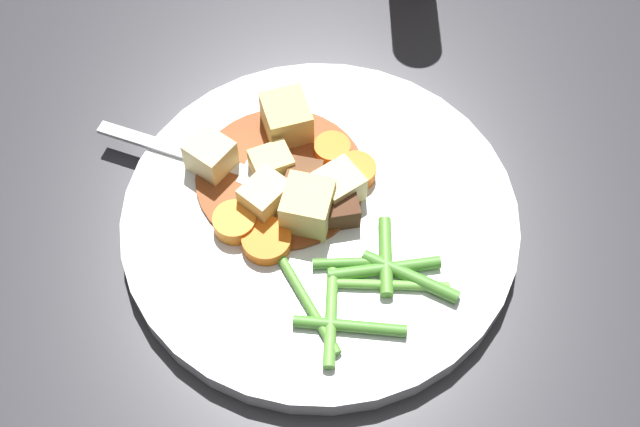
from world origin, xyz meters
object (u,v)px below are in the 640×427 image
(dinner_plate, at_px, (320,220))
(carrot_slice_2, at_px, (267,241))
(potato_chunk_2, at_px, (286,119))
(meat_chunk_1, at_px, (302,179))
(potato_chunk_3, at_px, (271,165))
(potato_chunk_4, at_px, (339,186))
(potato_chunk_1, at_px, (265,197))
(meat_chunk_0, at_px, (340,208))
(carrot_slice_0, at_px, (332,149))
(carrot_slice_1, at_px, (235,223))
(potato_chunk_0, at_px, (309,209))
(carrot_slice_3, at_px, (356,171))
(potato_chunk_5, at_px, (211,156))
(fork, at_px, (215,163))

(dinner_plate, height_order, carrot_slice_2, carrot_slice_2)
(potato_chunk_2, height_order, meat_chunk_1, potato_chunk_2)
(potato_chunk_3, distance_m, potato_chunk_4, 0.05)
(potato_chunk_1, relative_size, potato_chunk_4, 1.06)
(carrot_slice_2, relative_size, potato_chunk_4, 1.18)
(meat_chunk_0, bearing_deg, potato_chunk_1, 56.51)
(potato_chunk_2, relative_size, meat_chunk_0, 1.44)
(potato_chunk_3, bearing_deg, carrot_slice_0, -93.82)
(carrot_slice_1, xyz_separation_m, potato_chunk_4, (-0.01, -0.08, 0.01))
(carrot_slice_2, bearing_deg, dinner_plate, -81.35)
(carrot_slice_1, xyz_separation_m, potato_chunk_3, (0.03, -0.04, 0.00))
(carrot_slice_0, relative_size, potato_chunk_4, 0.92)
(potato_chunk_1, relative_size, potato_chunk_3, 1.09)
(potato_chunk_1, bearing_deg, potato_chunk_2, -37.32)
(potato_chunk_2, distance_m, meat_chunk_1, 0.05)
(potato_chunk_1, relative_size, potato_chunk_2, 0.85)
(dinner_plate, distance_m, potato_chunk_1, 0.04)
(potato_chunk_0, xyz_separation_m, meat_chunk_1, (0.03, -0.01, -0.01))
(carrot_slice_1, height_order, carrot_slice_3, carrot_slice_1)
(potato_chunk_0, xyz_separation_m, potato_chunk_2, (0.08, -0.02, -0.00))
(potato_chunk_0, height_order, potato_chunk_3, potato_chunk_0)
(potato_chunk_1, distance_m, meat_chunk_0, 0.05)
(carrot_slice_0, xyz_separation_m, potato_chunk_1, (-0.02, 0.06, 0.01))
(potato_chunk_0, relative_size, potato_chunk_5, 1.16)
(carrot_slice_2, xyz_separation_m, potato_chunk_0, (0.00, -0.03, 0.01))
(potato_chunk_3, height_order, potato_chunk_5, potato_chunk_5)
(carrot_slice_1, relative_size, carrot_slice_3, 1.03)
(carrot_slice_0, bearing_deg, meat_chunk_0, 159.45)
(carrot_slice_3, relative_size, potato_chunk_0, 0.85)
(meat_chunk_0, bearing_deg, carrot_slice_3, -45.26)
(carrot_slice_3, height_order, meat_chunk_1, meat_chunk_1)
(carrot_slice_3, height_order, potato_chunk_5, potato_chunk_5)
(carrot_slice_1, bearing_deg, potato_chunk_1, -77.17)
(carrot_slice_1, xyz_separation_m, potato_chunk_5, (0.05, -0.01, 0.01))
(carrot_slice_1, relative_size, potato_chunk_0, 0.88)
(potato_chunk_3, height_order, fork, potato_chunk_3)
(carrot_slice_3, bearing_deg, potato_chunk_1, 86.79)
(meat_chunk_0, bearing_deg, carrot_slice_2, 89.02)
(dinner_plate, relative_size, carrot_slice_0, 10.51)
(potato_chunk_4, distance_m, fork, 0.09)
(potato_chunk_1, distance_m, potato_chunk_5, 0.05)
(potato_chunk_4, relative_size, fork, 0.21)
(potato_chunk_3, xyz_separation_m, potato_chunk_5, (0.02, 0.04, 0.00))
(potato_chunk_2, bearing_deg, dinner_plate, 172.88)
(carrot_slice_2, bearing_deg, potato_chunk_0, -82.66)
(carrot_slice_0, distance_m, carrot_slice_3, 0.03)
(carrot_slice_2, relative_size, fork, 0.25)
(potato_chunk_3, relative_size, potato_chunk_5, 0.96)
(carrot_slice_0, bearing_deg, carrot_slice_1, 107.17)
(potato_chunk_1, xyz_separation_m, potato_chunk_3, (0.02, -0.02, -0.00))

